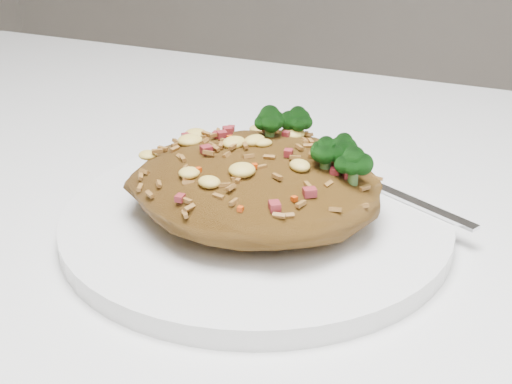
{
  "coord_description": "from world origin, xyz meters",
  "views": [
    {
      "loc": [
        0.13,
        -0.39,
        0.99
      ],
      "look_at": [
        -0.04,
        0.01,
        0.78
      ],
      "focal_mm": 50.0,
      "sensor_mm": 36.0,
      "label": 1
    }
  ],
  "objects_px": {
    "dining_table": "(299,355)",
    "plate": "(256,221)",
    "fork": "(389,191)",
    "fried_rice": "(258,173)"
  },
  "relations": [
    {
      "from": "fork",
      "to": "fried_rice",
      "type": "bearing_deg",
      "value": -114.05
    },
    {
      "from": "dining_table",
      "to": "fried_rice",
      "type": "height_order",
      "value": "fried_rice"
    },
    {
      "from": "dining_table",
      "to": "fried_rice",
      "type": "relative_size",
      "value": 7.0
    },
    {
      "from": "dining_table",
      "to": "fork",
      "type": "bearing_deg",
      "value": 61.71
    },
    {
      "from": "plate",
      "to": "fork",
      "type": "xyz_separation_m",
      "value": [
        0.08,
        0.06,
        0.01
      ]
    },
    {
      "from": "dining_table",
      "to": "plate",
      "type": "relative_size",
      "value": 4.52
    },
    {
      "from": "plate",
      "to": "fork",
      "type": "distance_m",
      "value": 0.1
    },
    {
      "from": "fork",
      "to": "plate",
      "type": "bearing_deg",
      "value": -114.12
    },
    {
      "from": "plate",
      "to": "fried_rice",
      "type": "bearing_deg",
      "value": 35.11
    },
    {
      "from": "plate",
      "to": "fried_rice",
      "type": "height_order",
      "value": "fried_rice"
    }
  ]
}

